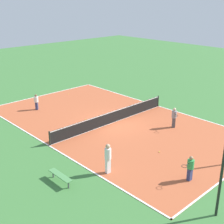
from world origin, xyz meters
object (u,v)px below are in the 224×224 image
object	(u,v)px
player_near_white	(108,156)
player_far_white	(36,101)
player_baseline_gray	(174,116)
tennis_ball_far_baseline	(58,131)
tennis_ball_midcourt	(68,94)
tennis_net	(112,117)
bench	(60,176)
player_far_green	(190,167)
fence_post_back_right	(223,164)
tennis_ball_left_sideline	(86,120)
tennis_ball_near_net	(159,152)

from	to	relation	value
player_near_white	player_far_white	bearing A→B (deg)	83.49
player_baseline_gray	tennis_ball_far_baseline	world-z (taller)	player_baseline_gray
tennis_ball_midcourt	tennis_ball_far_baseline	bearing A→B (deg)	49.71
tennis_net	bench	world-z (taller)	tennis_net
player_far_green	tennis_ball_far_baseline	size ratio (longest dim) A/B	20.60
fence_post_back_right	bench	bearing A→B (deg)	-62.83
player_baseline_gray	bench	bearing A→B (deg)	-44.76
player_near_white	tennis_ball_far_baseline	world-z (taller)	player_near_white
player_baseline_gray	tennis_ball_midcourt	bearing A→B (deg)	-132.73
tennis_ball_midcourt	tennis_ball_left_sideline	size ratio (longest dim) A/B	1.00
tennis_ball_far_baseline	player_far_white	bearing A→B (deg)	-104.18
tennis_ball_far_baseline	tennis_net	bearing A→B (deg)	160.36
tennis_net	fence_post_back_right	world-z (taller)	fence_post_back_right
player_near_white	bench	bearing A→B (deg)	162.91
tennis_ball_near_net	fence_post_back_right	distance (m)	6.60
tennis_ball_left_sideline	tennis_ball_near_net	world-z (taller)	same
bench	tennis_ball_far_baseline	distance (m)	6.53
tennis_net	fence_post_back_right	bearing A→B (deg)	70.06
tennis_ball_near_net	fence_post_back_right	bearing A→B (deg)	62.66
player_far_green	tennis_ball_near_net	xyz separation A→B (m)	(-1.29, -3.02, -0.75)
player_far_white	player_far_green	world-z (taller)	player_far_green
bench	tennis_ball_far_baseline	size ratio (longest dim) A/B	24.74
tennis_net	tennis_ball_near_net	size ratio (longest dim) A/B	164.12
player_baseline_gray	tennis_ball_midcourt	xyz separation A→B (m)	(0.81, -12.02, -0.82)
player_near_white	tennis_ball_near_net	world-z (taller)	player_near_white
tennis_ball_midcourt	player_far_white	bearing A→B (deg)	20.97
player_baseline_gray	tennis_ball_near_net	distance (m)	4.34
player_near_white	tennis_ball_left_sideline	distance (m)	8.00
tennis_ball_left_sideline	player_near_white	bearing A→B (deg)	60.11
bench	player_baseline_gray	xyz separation A→B (m)	(-10.21, -0.32, 0.49)
player_baseline_gray	fence_post_back_right	size ratio (longest dim) A/B	0.29
tennis_ball_midcourt	tennis_net	bearing A→B (deg)	77.05
tennis_ball_midcourt	player_near_white	bearing A→B (deg)	62.42
tennis_ball_far_baseline	tennis_ball_near_net	bearing A→B (deg)	111.83
player_far_green	player_near_white	world-z (taller)	player_near_white
player_far_white	tennis_ball_near_net	xyz separation A→B (m)	(-1.47, 12.06, -0.72)
fence_post_back_right	player_far_white	bearing A→B (deg)	-94.36
bench	tennis_ball_near_net	distance (m)	6.50
player_far_white	tennis_ball_far_baseline	bearing A→B (deg)	28.20
player_far_green	player_baseline_gray	bearing A→B (deg)	-137.98
player_far_green	player_near_white	xyz separation A→B (m)	(2.61, -3.47, 0.20)
bench	fence_post_back_right	world-z (taller)	fence_post_back_right
player_baseline_gray	fence_post_back_right	world-z (taller)	fence_post_back_right
tennis_net	tennis_ball_near_net	xyz separation A→B (m)	(1.16, 5.51, -0.46)
player_near_white	tennis_ball_far_baseline	size ratio (longest dim) A/B	25.44
player_near_white	tennis_ball_midcourt	bearing A→B (deg)	67.75
player_far_white	tennis_ball_near_net	world-z (taller)	player_far_white
tennis_net	player_baseline_gray	world-z (taller)	player_baseline_gray
tennis_ball_midcourt	tennis_ball_near_net	size ratio (longest dim) A/B	1.00
tennis_net	player_near_white	size ratio (longest dim) A/B	6.45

